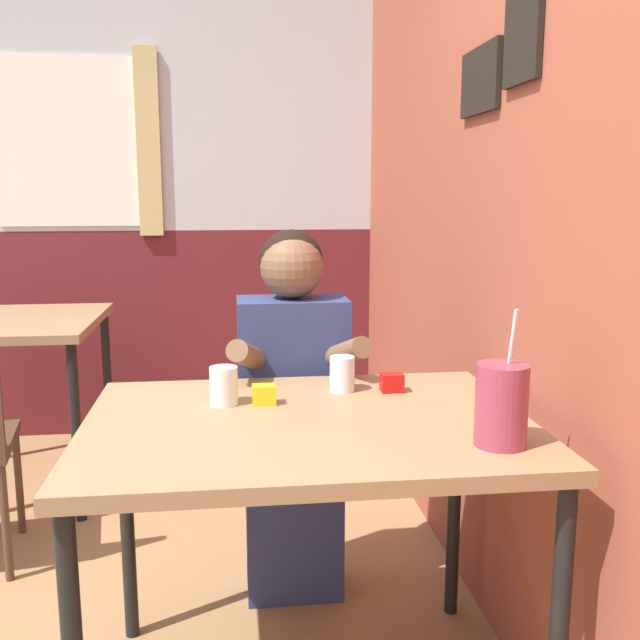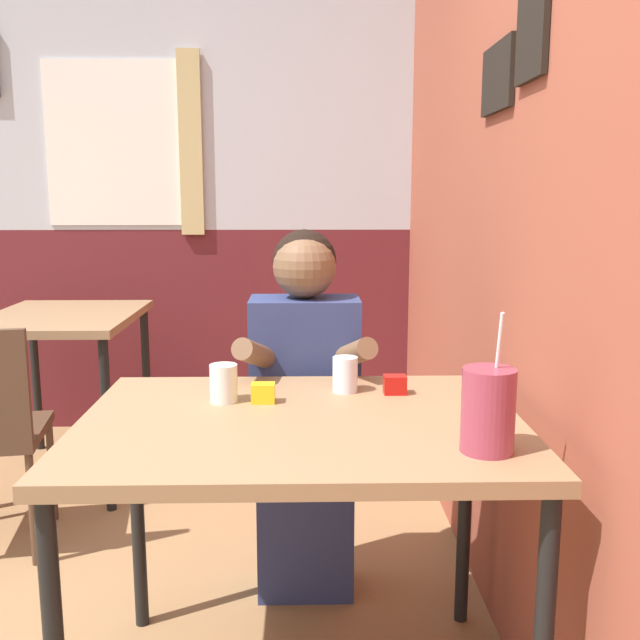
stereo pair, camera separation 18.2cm
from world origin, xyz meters
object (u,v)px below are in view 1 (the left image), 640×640
object	(u,v)px
cocktail_pitcher	(501,405)
person_seated	(293,410)
main_table	(307,446)
background_table	(23,340)

from	to	relation	value
cocktail_pitcher	person_seated	bearing A→B (deg)	116.15
main_table	cocktail_pitcher	world-z (taller)	cocktail_pitcher
cocktail_pitcher	main_table	bearing A→B (deg)	149.23
main_table	person_seated	bearing A→B (deg)	88.82
background_table	cocktail_pitcher	world-z (taller)	cocktail_pitcher
background_table	person_seated	xyz separation A→B (m)	(1.08, -0.98, -0.05)
main_table	person_seated	world-z (taller)	person_seated
main_table	background_table	distance (m)	1.86
background_table	person_seated	size ratio (longest dim) A/B	0.69
main_table	person_seated	xyz separation A→B (m)	(0.01, 0.54, -0.08)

